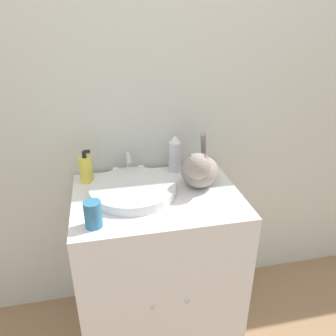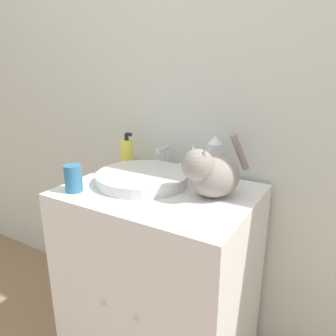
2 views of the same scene
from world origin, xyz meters
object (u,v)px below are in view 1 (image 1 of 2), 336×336
cup (93,214)px  spray_bottle (175,154)px  soap_bottle (86,169)px  cat (199,169)px

cup → spray_bottle: bearing=45.2°
soap_bottle → cup: 0.39m
spray_bottle → cup: 0.60m
cat → cup: size_ratio=3.05×
spray_bottle → cup: spray_bottle is taller
cat → soap_bottle: bearing=-83.5°
cat → soap_bottle: cat is taller
cup → cat: bearing=24.6°
cat → spray_bottle: (-0.07, 0.20, -0.00)m
soap_bottle → cat: bearing=-17.5°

